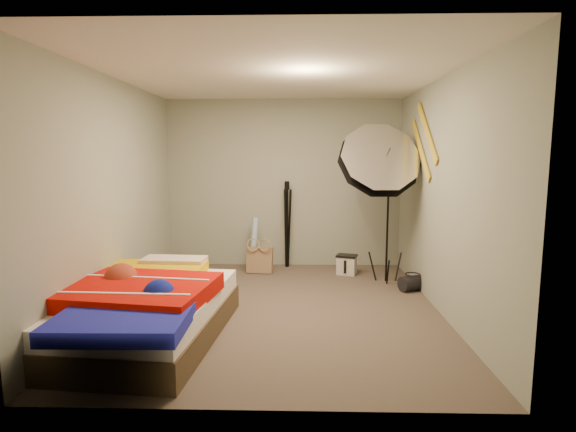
{
  "coord_description": "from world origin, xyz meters",
  "views": [
    {
      "loc": [
        0.24,
        -4.77,
        1.68
      ],
      "look_at": [
        0.1,
        0.6,
        0.95
      ],
      "focal_mm": 28.0,
      "sensor_mm": 36.0,
      "label": 1
    }
  ],
  "objects_px": {
    "bed": "(143,309)",
    "photo_umbrella": "(378,163)",
    "wrapping_roll": "(254,244)",
    "tote_bag": "(260,260)",
    "camera_case": "(347,265)",
    "duffel_bag": "(412,283)",
    "camera_tripod": "(287,218)"
  },
  "relations": [
    {
      "from": "photo_umbrella",
      "to": "tote_bag",
      "type": "bearing_deg",
      "value": 160.95
    },
    {
      "from": "tote_bag",
      "to": "camera_case",
      "type": "bearing_deg",
      "value": 5.03
    },
    {
      "from": "tote_bag",
      "to": "duffel_bag",
      "type": "relative_size",
      "value": 1.18
    },
    {
      "from": "bed",
      "to": "photo_umbrella",
      "type": "bearing_deg",
      "value": 36.82
    },
    {
      "from": "bed",
      "to": "photo_umbrella",
      "type": "distance_m",
      "value": 3.3
    },
    {
      "from": "tote_bag",
      "to": "bed",
      "type": "relative_size",
      "value": 0.17
    },
    {
      "from": "tote_bag",
      "to": "photo_umbrella",
      "type": "distance_m",
      "value": 2.16
    },
    {
      "from": "duffel_bag",
      "to": "camera_case",
      "type": "bearing_deg",
      "value": 110.02
    },
    {
      "from": "tote_bag",
      "to": "wrapping_roll",
      "type": "height_order",
      "value": "wrapping_roll"
    },
    {
      "from": "tote_bag",
      "to": "bed",
      "type": "bearing_deg",
      "value": -102.56
    },
    {
      "from": "duffel_bag",
      "to": "bed",
      "type": "bearing_deg",
      "value": -175.82
    },
    {
      "from": "bed",
      "to": "tote_bag",
      "type": "bearing_deg",
      "value": 69.77
    },
    {
      "from": "tote_bag",
      "to": "bed",
      "type": "distance_m",
      "value": 2.52
    },
    {
      "from": "wrapping_roll",
      "to": "bed",
      "type": "relative_size",
      "value": 0.36
    },
    {
      "from": "bed",
      "to": "camera_tripod",
      "type": "relative_size",
      "value": 1.67
    },
    {
      "from": "wrapping_roll",
      "to": "bed",
      "type": "bearing_deg",
      "value": -107.03
    },
    {
      "from": "camera_case",
      "to": "camera_tripod",
      "type": "height_order",
      "value": "camera_tripod"
    },
    {
      "from": "duffel_bag",
      "to": "tote_bag",
      "type": "bearing_deg",
      "value": 133.33
    },
    {
      "from": "bed",
      "to": "photo_umbrella",
      "type": "relative_size",
      "value": 0.98
    },
    {
      "from": "wrapping_roll",
      "to": "tote_bag",
      "type": "bearing_deg",
      "value": -57.31
    },
    {
      "from": "camera_case",
      "to": "camera_tripod",
      "type": "xyz_separation_m",
      "value": [
        -0.86,
        0.42,
        0.61
      ]
    },
    {
      "from": "bed",
      "to": "wrapping_roll",
      "type": "bearing_deg",
      "value": 72.97
    },
    {
      "from": "tote_bag",
      "to": "camera_case",
      "type": "distance_m",
      "value": 1.24
    },
    {
      "from": "tote_bag",
      "to": "wrapping_roll",
      "type": "bearing_deg",
      "value": 130.37
    },
    {
      "from": "tote_bag",
      "to": "wrapping_roll",
      "type": "distance_m",
      "value": 0.27
    },
    {
      "from": "bed",
      "to": "camera_tripod",
      "type": "height_order",
      "value": "camera_tripod"
    },
    {
      "from": "tote_bag",
      "to": "camera_case",
      "type": "height_order",
      "value": "tote_bag"
    },
    {
      "from": "duffel_bag",
      "to": "photo_umbrella",
      "type": "relative_size",
      "value": 0.14
    },
    {
      "from": "tote_bag",
      "to": "wrapping_roll",
      "type": "xyz_separation_m",
      "value": [
        -0.1,
        0.15,
        0.2
      ]
    },
    {
      "from": "tote_bag",
      "to": "photo_umbrella",
      "type": "bearing_deg",
      "value": -11.38
    },
    {
      "from": "wrapping_roll",
      "to": "camera_tripod",
      "type": "height_order",
      "value": "camera_tripod"
    },
    {
      "from": "camera_case",
      "to": "photo_umbrella",
      "type": "xyz_separation_m",
      "value": [
        0.32,
        -0.48,
        1.45
      ]
    }
  ]
}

